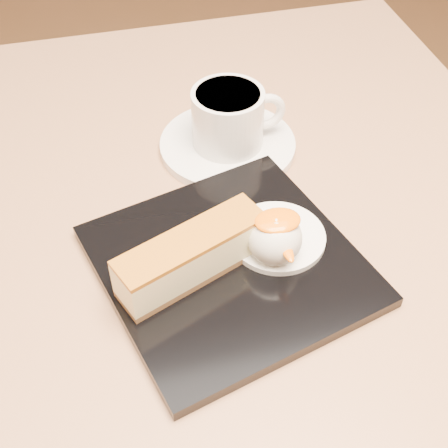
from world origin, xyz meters
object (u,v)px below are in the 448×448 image
object	(u,v)px
saucer	(228,145)
table	(181,321)
coffee_cup	(230,117)
dessert_plate	(229,265)
cheesecake	(192,256)
ice_cream_scoop	(275,238)

from	to	relation	value
saucer	table	bearing A→B (deg)	-127.65
saucer	coffee_cup	xyz separation A→B (m)	(0.00, 0.00, 0.04)
saucer	coffee_cup	distance (m)	0.04
dessert_plate	saucer	world-z (taller)	dessert_plate
cheesecake	saucer	world-z (taller)	cheesecake
coffee_cup	ice_cream_scoop	bearing A→B (deg)	-92.46
saucer	coffee_cup	bearing A→B (deg)	1.10
table	coffee_cup	distance (m)	0.24
cheesecake	saucer	size ratio (longest dim) A/B	0.95
cheesecake	ice_cream_scoop	world-z (taller)	ice_cream_scoop
table	cheesecake	distance (m)	0.20
saucer	cheesecake	bearing A→B (deg)	-113.73
coffee_cup	table	bearing A→B (deg)	-129.40
table	dessert_plate	distance (m)	0.18
coffee_cup	saucer	bearing A→B (deg)	-180.00
ice_cream_scoop	cheesecake	bearing A→B (deg)	-180.00
ice_cream_scoop	table	bearing A→B (deg)	139.38
coffee_cup	cheesecake	bearing A→B (deg)	-115.37
ice_cream_scoop	coffee_cup	world-z (taller)	coffee_cup
table	coffee_cup	xyz separation A→B (m)	(0.08, 0.11, 0.20)
dessert_plate	ice_cream_scoop	bearing A→B (deg)	-7.13
dessert_plate	coffee_cup	size ratio (longest dim) A/B	2.12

